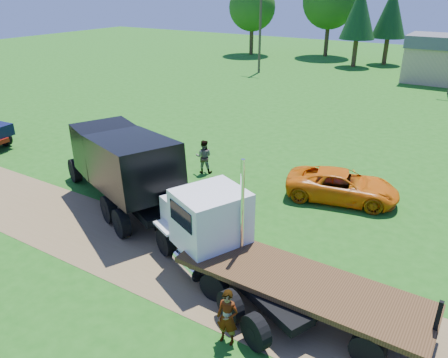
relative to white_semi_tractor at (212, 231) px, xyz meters
The scene contains 10 objects.
ground 2.81m from the white_semi_tractor, 166.90° to the right, with size 140.00×140.00×0.00m, color #1C5913.
dirt_track 2.81m from the white_semi_tractor, 166.90° to the right, with size 120.00×4.20×0.01m, color brown.
white_semi_tractor is the anchor object (origin of this frame).
black_dump_truck 6.66m from the white_semi_tractor, 161.99° to the left, with size 8.77×5.89×3.81m.
orange_pickup 8.12m from the white_semi_tractor, 74.18° to the left, with size 2.38×5.16×1.43m, color orange.
flatbed_trailer 3.60m from the white_semi_tractor, ahead, with size 7.93×2.50×2.02m.
spectator_a 3.71m from the white_semi_tractor, 49.62° to the right, with size 0.64×0.42×1.74m, color #999999.
spectator_b 8.71m from the white_semi_tractor, 126.34° to the left, with size 0.90×0.70×1.84m, color #999999.
tan_shed 39.51m from the white_semi_tractor, 87.55° to the left, with size 6.20×5.40×4.70m.
tree_row 48.93m from the white_semi_tractor, 90.75° to the left, with size 55.99×12.71×10.90m.
Camera 1 is at (9.65, -10.38, 9.40)m, focal length 35.00 mm.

